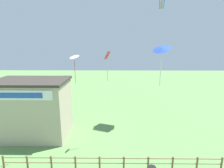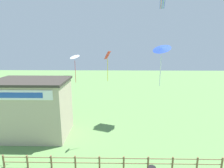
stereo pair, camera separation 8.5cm
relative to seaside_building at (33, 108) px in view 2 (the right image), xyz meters
The scene contains 5 objects.
wooden_fence 10.10m from the seaside_building, 32.03° to the right, with size 17.19×0.14×1.10m.
seaside_building is the anchor object (origin of this frame).
kite_blue_delta 14.30m from the seaside_building, 26.83° to the right, with size 1.56×1.55×2.73m.
kite_red_diamond 9.44m from the seaside_building, ahead, with size 0.62×0.70×2.73m.
kite_white_delta 7.07m from the seaside_building, 38.67° to the left, with size 1.56×1.55×3.33m.
Camera 2 is at (0.25, -4.00, 9.58)m, focal length 28.00 mm.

